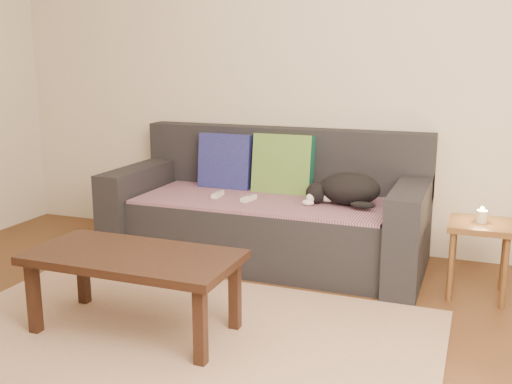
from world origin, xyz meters
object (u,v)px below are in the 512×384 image
wii_remote_b (218,195)px  coffee_table (134,263)px  side_table (480,236)px  sofa (268,215)px  wii_remote_a (249,199)px  cat (346,189)px

wii_remote_b → coffee_table: bearing=-178.0°
side_table → coffee_table: side_table is taller
wii_remote_b → side_table: (1.67, -0.06, -0.09)m
sofa → wii_remote_b: size_ratio=14.00×
sofa → wii_remote_a: 0.24m
side_table → coffee_table: 1.95m
wii_remote_a → side_table: (1.43, -0.03, -0.09)m
side_table → coffee_table: (-1.60, -1.11, 0.00)m
cat → wii_remote_b: cat is taller
cat → wii_remote_b: (-0.86, -0.10, -0.08)m
sofa → side_table: bearing=-8.6°
cat → wii_remote_a: 0.64m
wii_remote_a → coffee_table: 1.16m
cat → coffee_table: (-0.78, -1.27, -0.17)m
sofa → side_table: size_ratio=4.75×
wii_remote_a → wii_remote_b: bearing=94.6°
wii_remote_a → side_table: wii_remote_a is taller
wii_remote_b → coffee_table: 1.18m
sofa → wii_remote_a: sofa is taller
side_table → wii_remote_a: bearing=178.8°
wii_remote_a → cat: bearing=-66.5°
cat → wii_remote_b: 0.87m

